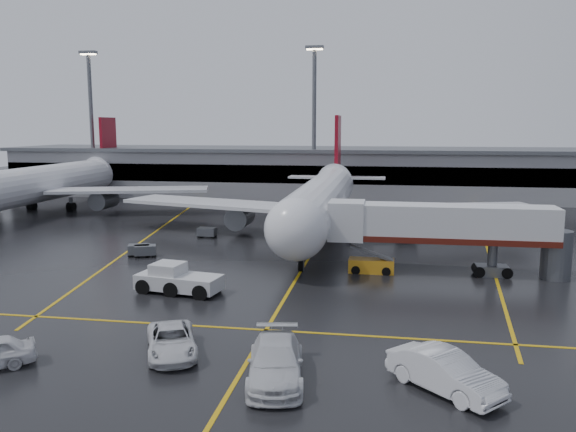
# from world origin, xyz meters

# --- Properties ---
(ground) EXTENTS (220.00, 220.00, 0.00)m
(ground) POSITION_xyz_m (0.00, 0.00, 0.00)
(ground) COLOR black
(ground) RESTS_ON ground
(apron_line_centre) EXTENTS (0.25, 90.00, 0.02)m
(apron_line_centre) POSITION_xyz_m (0.00, 0.00, 0.01)
(apron_line_centre) COLOR gold
(apron_line_centre) RESTS_ON ground
(apron_line_stop) EXTENTS (60.00, 0.25, 0.02)m
(apron_line_stop) POSITION_xyz_m (0.00, -22.00, 0.01)
(apron_line_stop) COLOR gold
(apron_line_stop) RESTS_ON ground
(apron_line_left) EXTENTS (9.99, 69.35, 0.02)m
(apron_line_left) POSITION_xyz_m (-20.00, 10.00, 0.01)
(apron_line_left) COLOR gold
(apron_line_left) RESTS_ON ground
(apron_line_right) EXTENTS (7.57, 69.64, 0.02)m
(apron_line_right) POSITION_xyz_m (18.00, 10.00, 0.01)
(apron_line_right) COLOR gold
(apron_line_right) RESTS_ON ground
(terminal) EXTENTS (122.00, 19.00, 8.60)m
(terminal) POSITION_xyz_m (0.00, 47.93, 4.32)
(terminal) COLOR gray
(terminal) RESTS_ON ground
(light_mast_left) EXTENTS (3.00, 1.20, 25.45)m
(light_mast_left) POSITION_xyz_m (-45.00, 42.00, 14.47)
(light_mast_left) COLOR #595B60
(light_mast_left) RESTS_ON ground
(light_mast_mid) EXTENTS (3.00, 1.20, 25.45)m
(light_mast_mid) POSITION_xyz_m (-5.00, 42.00, 14.47)
(light_mast_mid) COLOR #595B60
(light_mast_mid) RESTS_ON ground
(main_airliner) EXTENTS (48.80, 45.60, 14.10)m
(main_airliner) POSITION_xyz_m (0.00, 9.70, 4.21)
(main_airliner) COLOR silver
(main_airliner) RESTS_ON ground
(second_airliner) EXTENTS (48.80, 45.60, 14.10)m
(second_airliner) POSITION_xyz_m (-42.00, 21.70, 4.21)
(second_airliner) COLOR silver
(second_airliner) RESTS_ON ground
(jet_bridge) EXTENTS (19.90, 3.40, 6.05)m
(jet_bridge) POSITION_xyz_m (11.87, -6.00, 3.93)
(jet_bridge) COLOR silver
(jet_bridge) RESTS_ON ground
(pushback_tractor) EXTENTS (6.74, 3.68, 2.29)m
(pushback_tractor) POSITION_xyz_m (-8.30, -15.02, 0.91)
(pushback_tractor) COLOR silver
(pushback_tractor) RESTS_ON ground
(belt_loader) EXTENTS (3.87, 1.89, 2.43)m
(belt_loader) POSITION_xyz_m (6.02, -6.53, 0.60)
(belt_loader) COLOR orange
(belt_loader) RESTS_ON ground
(service_van_a) EXTENTS (4.55, 6.11, 1.54)m
(service_van_a) POSITION_xyz_m (-4.33, -26.60, 0.77)
(service_van_a) COLOR silver
(service_van_a) RESTS_ON ground
(service_van_b) EXTENTS (3.71, 6.93, 1.91)m
(service_van_b) POSITION_xyz_m (1.92, -28.88, 0.95)
(service_van_b) COLOR silver
(service_van_b) RESTS_ON ground
(service_van_c) EXTENTS (5.60, 5.50, 1.92)m
(service_van_c) POSITION_xyz_m (10.02, -28.69, 0.96)
(service_van_c) COLOR silver
(service_van_c) RESTS_ON ground
(baggage_cart_a) EXTENTS (2.35, 1.98, 1.12)m
(baggage_cart_a) POSITION_xyz_m (-15.57, -4.02, 0.63)
(baggage_cart_a) COLOR #595B60
(baggage_cart_a) RESTS_ON ground
(baggage_cart_b) EXTENTS (2.30, 1.86, 1.12)m
(baggage_cart_b) POSITION_xyz_m (-16.31, -3.80, 0.63)
(baggage_cart_b) COLOR #595B60
(baggage_cart_b) RESTS_ON ground
(baggage_cart_c) EXTENTS (2.03, 1.34, 1.12)m
(baggage_cart_c) POSITION_xyz_m (-12.69, 6.40, 0.63)
(baggage_cart_c) COLOR #595B60
(baggage_cart_c) RESTS_ON ground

